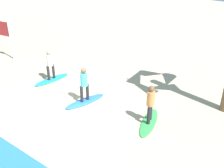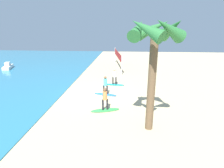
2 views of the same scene
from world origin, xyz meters
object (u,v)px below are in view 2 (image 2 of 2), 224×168
Objects in this scene: surfboard_green at (105,110)px; surfer_blue at (105,84)px; volleyball_net at (118,56)px; surfer_green at (105,97)px; palm_tree at (155,40)px; boat_white at (8,67)px; surfboard_blue at (105,94)px; surfboard_teal at (114,85)px; surfer_teal at (114,75)px.

surfboard_green is 3.38m from surfer_blue.
surfer_green is at bearing 178.89° from volleyball_net.
boat_white is at bearing 51.09° from palm_tree.
surfer_green is 3.38m from surfboard_blue.
boat_white is (9.41, 15.17, 0.33)m from surfboard_blue.
palm_tree is at bearing 126.33° from surfboard_green.
surfer_green is 0.78× the size of surfboard_teal.
surfboard_blue is at bearing 168.03° from surfer_teal.
surfer_green is 3.23m from surfer_blue.
surfer_green is (0.00, -0.00, 0.99)m from surfboard_green.
surfer_green is 14.91m from volleyball_net.
palm_tree reaches higher than surfer_blue.
surfboard_teal is 1.28× the size of surfer_teal.
boat_white is (12.62, 15.49, 0.33)m from surfboard_green.
surfer_blue is (3.21, 0.32, 0.00)m from surfer_green.
volleyball_net is (8.73, 0.01, 0.75)m from surfer_teal.
surfboard_blue is 17.85m from boat_white.
surfer_green is 5.48m from palm_tree.
surfboard_blue is 11.82m from volleyball_net.
surfer_teal is (2.95, -0.63, 0.00)m from surfer_blue.
surfboard_green is 6.25m from surfer_teal.
surfer_green is 0.18× the size of volleyball_net.
palm_tree is at bearing -162.94° from surfer_teal.
volleyball_net reaches higher than surfer_blue.
surfboard_green is 1.28× the size of surfer_teal.
volleyball_net is (11.68, -0.61, 0.75)m from surfer_blue.
surfboard_green is at bearing 110.42° from surfboard_blue.
surfer_green is 6.17m from surfer_teal.
surfer_teal is 0.56× the size of boat_white.
surfer_green is at bearing -174.26° from surfer_blue.
surfer_blue is at bearing 177.00° from volleyball_net.
surfboard_teal is at bearing -109.01° from surfboard_green.
surfboard_teal is (6.16, -0.30, 0.00)m from surfboard_green.
surfer_blue is 3.17m from surfboard_teal.
surfer_blue reaches higher than boat_white.
surfboard_green is at bearing -174.26° from surfer_blue.
palm_tree is 24.07m from boat_white.
palm_tree is at bearing 114.64° from surfboard_teal.
surfboard_green is 19.98m from boat_white.
boat_white is (6.46, 15.79, -0.66)m from surfer_teal.
boat_white reaches higher than surfboard_blue.
boat_white is at bearing 98.18° from volleyball_net.
surfer_blue is 0.25× the size of palm_tree.
volleyball_net is at bearing -107.31° from surfboard_green.
palm_tree is at bearing -127.47° from surfer_green.
surfboard_green is at bearing 177.19° from surfer_teal.
surfer_teal reaches higher than surfboard_blue.
surfboard_blue is 1.28× the size of surfer_blue.
surfer_blue is 3.02m from surfer_teal.
surfboard_teal is at bearing -87.29° from surfboard_blue.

